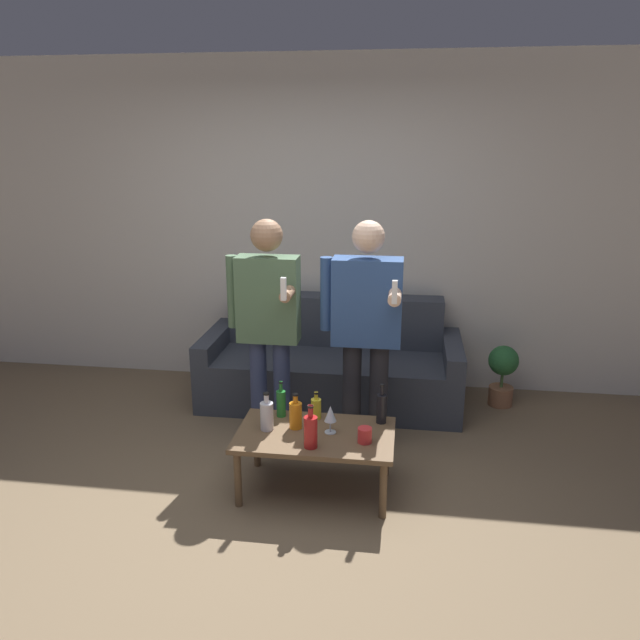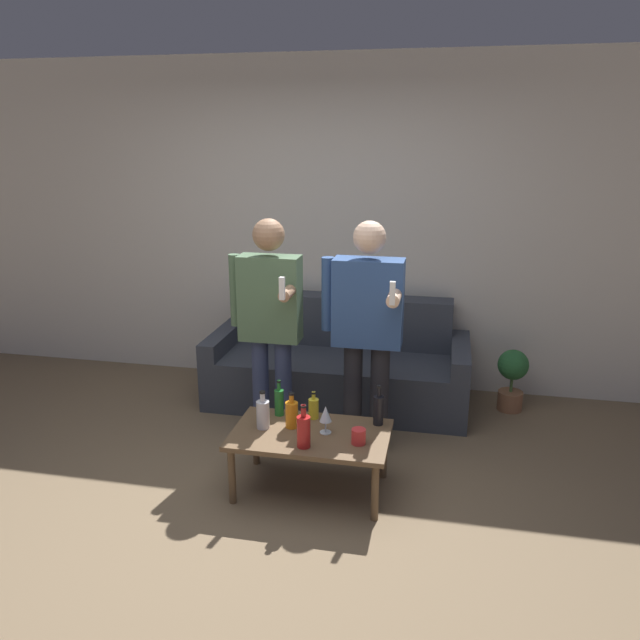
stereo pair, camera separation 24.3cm
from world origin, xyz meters
name	(u,v)px [view 1 (the left image)]	position (x,y,z in m)	size (l,w,h in m)	color
ground_plane	(249,528)	(0.00, 0.00, 0.00)	(16.00, 16.00, 0.00)	#756047
wall_back	(311,226)	(0.00, 2.25, 1.35)	(8.00, 0.06, 2.70)	silver
couch	(332,366)	(0.24, 1.80, 0.29)	(2.04, 0.82, 0.81)	#383D47
coffee_table	(315,439)	(0.31, 0.44, 0.34)	(0.94, 0.56, 0.38)	brown
bottle_orange	(296,414)	(0.18, 0.49, 0.47)	(0.08, 0.08, 0.22)	orange
bottle_green	(381,408)	(0.69, 0.63, 0.48)	(0.06, 0.06, 0.25)	black
bottle_dark	(316,408)	(0.28, 0.64, 0.45)	(0.06, 0.06, 0.18)	yellow
bottle_yellow	(311,431)	(0.31, 0.26, 0.48)	(0.08, 0.08, 0.26)	#B21E1E
bottle_red	(267,415)	(0.01, 0.44, 0.48)	(0.08, 0.08, 0.24)	silver
bottle_clear	(281,402)	(0.06, 0.63, 0.47)	(0.06, 0.06, 0.23)	#23752D
wine_glass_near	(330,414)	(0.39, 0.45, 0.50)	(0.07, 0.07, 0.17)	silver
cup_on_table	(365,435)	(0.61, 0.36, 0.43)	(0.08, 0.08, 0.09)	red
person_standing_left	(268,317)	(-0.09, 0.99, 0.93)	(0.48, 0.41, 1.57)	navy
person_standing_right	(366,322)	(0.55, 1.01, 0.91)	(0.53, 0.42, 1.57)	#232328
potted_plant	(503,371)	(1.59, 1.88, 0.29)	(0.24, 0.24, 0.49)	#936042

